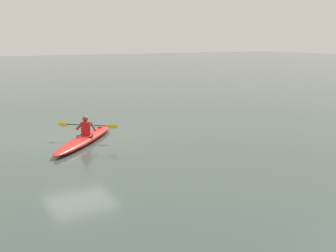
{
  "coord_description": "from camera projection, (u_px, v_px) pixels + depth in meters",
  "views": [
    {
      "loc": [
        4.73,
        15.4,
        3.74
      ],
      "look_at": [
        -0.8,
        5.51,
        1.42
      ],
      "focal_mm": 46.25,
      "sensor_mm": 36.0,
      "label": 1
    }
  ],
  "objects": [
    {
      "name": "kayak",
      "position": [
        85.0,
        139.0,
        15.72
      ],
      "size": [
        3.75,
        4.14,
        0.26
      ],
      "color": "red",
      "rests_on": "ground"
    },
    {
      "name": "kayaker",
      "position": [
        86.0,
        127.0,
        15.73
      ],
      "size": [
        1.79,
        1.58,
        0.71
      ],
      "color": "red",
      "rests_on": "kayak"
    },
    {
      "name": "ground_plane",
      "position": [
        78.0,
        140.0,
        16.18
      ],
      "size": [
        160.0,
        160.0,
        0.0
      ],
      "primitive_type": "plane",
      "color": "#384742"
    }
  ]
}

